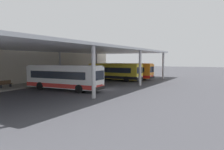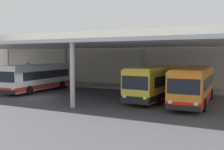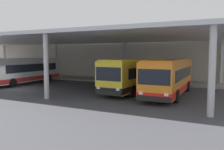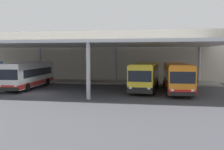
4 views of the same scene
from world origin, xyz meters
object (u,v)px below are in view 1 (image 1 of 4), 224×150
Objects in this scene: bus_nearest_bay at (64,77)px; bus_middle_bay at (127,71)px; bus_second_bay at (114,72)px; bench_waiting at (5,84)px.

bus_middle_bay is at bearing -1.14° from bus_nearest_bay.
bus_nearest_bay and bus_second_bay have the same top height.
bus_nearest_bay reaches higher than bench_waiting.
bus_middle_bay is at bearing -13.35° from bus_second_bay.
bus_nearest_bay is at bearing 178.86° from bus_middle_bay.
bus_middle_bay is 5.88× the size of bench_waiting.
bus_nearest_bay and bus_middle_bay have the same top height.
bus_second_bay is 18.65m from bench_waiting.
bench_waiting is at bearing 110.34° from bus_nearest_bay.
bus_nearest_bay is 1.00× the size of bus_second_bay.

